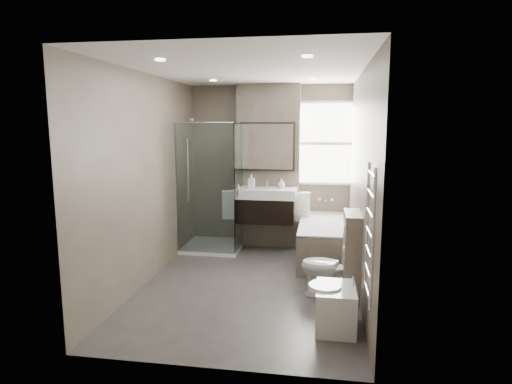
% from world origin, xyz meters
% --- Properties ---
extents(room, '(2.70, 3.90, 2.70)m').
position_xyz_m(room, '(0.00, 0.00, 1.30)').
color(room, '#44403E').
rests_on(room, ground).
extents(vanity_pier, '(1.00, 0.25, 2.60)m').
position_xyz_m(vanity_pier, '(0.00, 1.77, 1.30)').
color(vanity_pier, '#655B4F').
rests_on(vanity_pier, ground).
extents(vanity, '(0.95, 0.47, 0.66)m').
position_xyz_m(vanity, '(0.00, 1.43, 0.74)').
color(vanity, black).
rests_on(vanity, vanity_pier).
extents(mirror_cabinet, '(0.86, 0.08, 0.76)m').
position_xyz_m(mirror_cabinet, '(0.00, 1.61, 1.63)').
color(mirror_cabinet, black).
rests_on(mirror_cabinet, vanity_pier).
extents(towel_left, '(0.24, 0.06, 0.44)m').
position_xyz_m(towel_left, '(-0.56, 1.40, 0.72)').
color(towel_left, white).
rests_on(towel_left, vanity_pier).
extents(towel_right, '(0.24, 0.06, 0.44)m').
position_xyz_m(towel_right, '(0.56, 1.40, 0.72)').
color(towel_right, white).
rests_on(towel_right, vanity_pier).
extents(shower_enclosure, '(0.90, 0.90, 2.00)m').
position_xyz_m(shower_enclosure, '(-0.75, 1.35, 0.49)').
color(shower_enclosure, white).
rests_on(shower_enclosure, ground).
extents(bathtub, '(0.75, 1.60, 0.57)m').
position_xyz_m(bathtub, '(0.92, 1.10, 0.32)').
color(bathtub, '#655B4F').
rests_on(bathtub, ground).
extents(window, '(0.98, 0.06, 1.33)m').
position_xyz_m(window, '(0.90, 1.88, 1.68)').
color(window, white).
rests_on(window, room).
extents(toilet, '(0.75, 0.54, 0.69)m').
position_xyz_m(toilet, '(0.97, -0.25, 0.34)').
color(toilet, white).
rests_on(toilet, ground).
extents(cistern_box, '(0.19, 0.55, 1.00)m').
position_xyz_m(cistern_box, '(1.21, -0.25, 0.50)').
color(cistern_box, '#655B4F').
rests_on(cistern_box, ground).
extents(bidet, '(0.45, 0.53, 0.55)m').
position_xyz_m(bidet, '(1.01, -1.03, 0.22)').
color(bidet, white).
rests_on(bidet, ground).
extents(towel_radiator, '(0.03, 0.49, 1.10)m').
position_xyz_m(towel_radiator, '(1.25, -1.60, 1.12)').
color(towel_radiator, silver).
rests_on(towel_radiator, room).
extents(soap_bottle_a, '(0.10, 0.10, 0.22)m').
position_xyz_m(soap_bottle_a, '(-0.22, 1.40, 1.11)').
color(soap_bottle_a, white).
rests_on(soap_bottle_a, vanity).
extents(soap_bottle_b, '(0.11, 0.11, 0.14)m').
position_xyz_m(soap_bottle_b, '(0.23, 1.52, 1.07)').
color(soap_bottle_b, white).
rests_on(soap_bottle_b, vanity).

